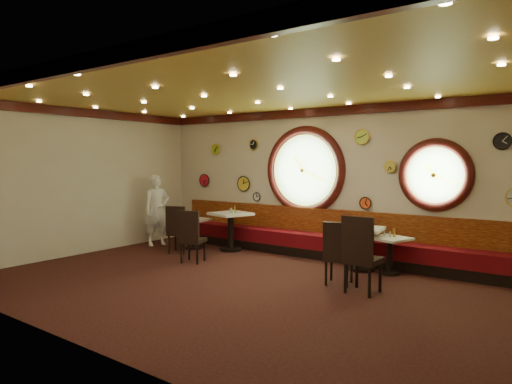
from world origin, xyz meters
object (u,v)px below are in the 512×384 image
object	(u,v)px
condiment_c_pepper	(362,226)
condiment_d_pepper	(390,234)
condiment_a_pepper	(192,217)
waiter	(157,210)
chair_c	(338,249)
chair_d	(360,250)
condiment_b_bottle	(235,209)
table_c	(362,243)
condiment_d_salt	(384,233)
chair_b	(191,233)
condiment_a_salt	(193,217)
condiment_c_salt	(362,224)
table_a	(194,230)
condiment_a_bottle	(198,216)
table_b	(231,227)
chair_a	(177,226)
condiment_d_bottle	(394,232)
condiment_b_pepper	(232,210)
condiment_b_salt	(230,210)
condiment_c_bottle	(368,223)
table_d	(390,251)

from	to	relation	value
condiment_c_pepper	condiment_d_pepper	size ratio (longest dim) A/B	0.86
condiment_a_pepper	waiter	bearing A→B (deg)	-170.72
condiment_a_pepper	chair_c	bearing A→B (deg)	-11.43
chair_d	condiment_b_bottle	bearing A→B (deg)	159.62
condiment_d_pepper	condiment_a_pepper	bearing A→B (deg)	-174.84
chair_c	condiment_b_bottle	distance (m)	3.49
table_c	condiment_d_salt	distance (m)	0.47
table_c	condiment_b_bottle	bearing A→B (deg)	178.53
chair_b	condiment_a_salt	distance (m)	1.61
chair_b	condiment_a_pepper	world-z (taller)	chair_b
condiment_c_salt	waiter	distance (m)	5.07
condiment_a_salt	chair_c	bearing A→B (deg)	-12.62
condiment_a_pepper	chair_d	bearing A→B (deg)	-13.12
condiment_b_bottle	waiter	size ratio (longest dim) A/B	0.09
table_a	table_c	xyz separation A→B (m)	(4.05, 0.31, 0.07)
condiment_c_salt	condiment_a_bottle	bearing A→B (deg)	-174.72
table_b	chair_d	xyz separation A→B (m)	(3.80, -1.48, 0.15)
condiment_d_pepper	condiment_b_bottle	bearing A→B (deg)	179.45
table_c	chair_a	bearing A→B (deg)	-166.39
table_c	condiment_d_pepper	distance (m)	0.57
table_b	table_c	world-z (taller)	table_b
chair_c	condiment_d_bottle	bearing A→B (deg)	57.67
condiment_b_pepper	condiment_b_bottle	size ratio (longest dim) A/B	0.75
condiment_b_pepper	condiment_b_bottle	world-z (taller)	condiment_b_bottle
condiment_d_pepper	condiment_b_bottle	xyz separation A→B (m)	(-3.65, 0.03, 0.22)
chair_b	chair_d	world-z (taller)	chair_d
table_c	chair_d	world-z (taller)	chair_d
condiment_b_salt	condiment_b_pepper	xyz separation A→B (m)	(0.09, -0.06, 0.01)
table_c	condiment_d_bottle	size ratio (longest dim) A/B	5.09
condiment_d_pepper	condiment_b_bottle	distance (m)	3.65
condiment_a_bottle	condiment_d_salt	bearing A→B (deg)	4.09
chair_b	condiment_b_pepper	world-z (taller)	chair_b
condiment_b_pepper	condiment_d_pepper	distance (m)	3.69
condiment_a_salt	condiment_d_salt	distance (m)	4.53
table_b	condiment_a_salt	size ratio (longest dim) A/B	11.36
table_a	condiment_a_pepper	distance (m)	0.31
condiment_c_bottle	chair_c	bearing A→B (deg)	-90.18
condiment_a_pepper	condiment_b_pepper	size ratio (longest dim) A/B	0.82
table_a	condiment_d_salt	world-z (taller)	condiment_d_salt
condiment_b_salt	condiment_b_bottle	size ratio (longest dim) A/B	0.67
condiment_c_salt	condiment_c_bottle	size ratio (longest dim) A/B	0.62
chair_b	condiment_c_salt	bearing A→B (deg)	8.90
table_c	chair_a	distance (m)	4.05
chair_c	condiment_c_bottle	bearing A→B (deg)	77.41
condiment_c_bottle	condiment_d_bottle	size ratio (longest dim) A/B	0.99
chair_b	waiter	xyz separation A→B (m)	(-2.04, 0.92, 0.25)
condiment_d_pepper	table_d	bearing A→B (deg)	-115.77
table_d	condiment_d_bottle	xyz separation A→B (m)	(0.05, 0.07, 0.33)
condiment_a_pepper	condiment_c_pepper	xyz separation A→B (m)	(4.09, 0.28, 0.11)
table_c	condiment_c_pepper	size ratio (longest dim) A/B	9.37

